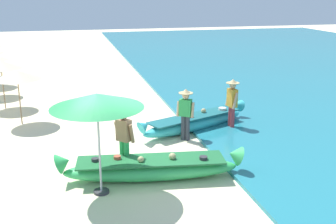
# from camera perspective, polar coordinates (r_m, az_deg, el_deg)

# --- Properties ---
(ground_plane) EXTENTS (80.00, 80.00, 0.00)m
(ground_plane) POSITION_cam_1_polar(r_m,az_deg,el_deg) (10.58, -5.76, -9.00)
(ground_plane) COLOR beige
(boat_green_foreground) EXTENTS (4.66, 1.39, 0.84)m
(boat_green_foreground) POSITION_cam_1_polar(r_m,az_deg,el_deg) (10.38, -2.32, -7.69)
(boat_green_foreground) COLOR #38B760
(boat_green_foreground) RESTS_ON ground
(boat_cyan_midground) EXTENTS (4.22, 2.22, 0.79)m
(boat_cyan_midground) POSITION_cam_1_polar(r_m,az_deg,el_deg) (13.88, 3.72, -1.39)
(boat_cyan_midground) COLOR #33B2BC
(boat_cyan_midground) RESTS_ON ground
(person_vendor_hatted) EXTENTS (0.56, 0.46, 1.64)m
(person_vendor_hatted) POSITION_cam_1_polar(r_m,az_deg,el_deg) (12.79, 2.42, 0.16)
(person_vendor_hatted) COLOR #333842
(person_vendor_hatted) RESTS_ON ground
(person_tourist_customer) EXTENTS (0.51, 0.54, 1.66)m
(person_tourist_customer) POSITION_cam_1_polar(r_m,az_deg,el_deg) (10.52, -6.03, -3.60)
(person_tourist_customer) COLOR green
(person_tourist_customer) RESTS_ON ground
(person_vendor_assistant) EXTENTS (0.44, 0.57, 1.72)m
(person_vendor_assistant) POSITION_cam_1_polar(r_m,az_deg,el_deg) (13.93, 8.75, 1.54)
(person_vendor_assistant) COLOR #B2383D
(person_vendor_assistant) RESTS_ON ground
(patio_umbrella_large) EXTENTS (2.06, 2.06, 2.38)m
(patio_umbrella_large) POSITION_cam_1_polar(r_m,az_deg,el_deg) (9.16, -9.70, 1.46)
(patio_umbrella_large) COLOR #B7B7BC
(patio_umbrella_large) RESTS_ON ground
(parasol_row_0) EXTENTS (1.60, 1.60, 1.91)m
(parasol_row_0) POSITION_cam_1_polar(r_m,az_deg,el_deg) (15.03, -19.94, 4.79)
(parasol_row_0) COLOR #8E6B47
(parasol_row_0) RESTS_ON ground
(parasol_row_1) EXTENTS (1.60, 1.60, 1.91)m
(parasol_row_1) POSITION_cam_1_polar(r_m,az_deg,el_deg) (17.33, -21.92, 6.03)
(parasol_row_1) COLOR #8E6B47
(parasol_row_1) RESTS_ON ground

